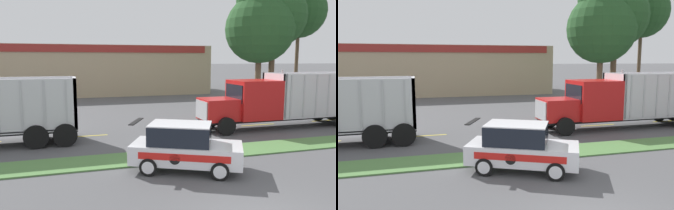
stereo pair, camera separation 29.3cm
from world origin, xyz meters
TOP-DOWN VIEW (x-y plane):
  - grass_verge at (0.00, 6.56)m, footprint 120.00×1.96m
  - centre_line_3 at (-3.91, 11.54)m, footprint 2.40×0.14m
  - centre_line_4 at (1.49, 11.54)m, footprint 2.40×0.14m
  - centre_line_5 at (6.89, 11.54)m, footprint 2.40×0.14m
  - centre_line_6 at (12.29, 11.54)m, footprint 2.40×0.14m
  - dump_truck_lead at (7.16, 10.59)m, footprint 10.94×2.56m
  - rally_car at (-0.57, 4.74)m, footprint 4.49×3.50m
  - store_building_backdrop at (-5.52, 36.15)m, footprint 34.86×12.10m
  - tree_behind_left at (13.84, 20.54)m, footprint 6.01×6.01m
  - tree_behind_centre at (19.70, 24.46)m, footprint 5.73×5.73m
  - tree_behind_right at (12.10, 20.03)m, footprint 6.24×6.24m

SIDE VIEW (x-z plane):
  - centre_line_3 at x=-3.91m, z-range 0.00..0.01m
  - centre_line_4 at x=1.49m, z-range 0.00..0.01m
  - centre_line_5 at x=6.89m, z-range 0.00..0.01m
  - centre_line_6 at x=12.29m, z-range 0.00..0.01m
  - grass_verge at x=0.00m, z-range 0.00..0.06m
  - rally_car at x=-0.57m, z-range -0.01..1.82m
  - dump_truck_lead at x=7.16m, z-range -0.22..3.36m
  - store_building_backdrop at x=-5.52m, z-range 0.00..5.82m
  - tree_behind_right at x=12.10m, z-range 1.75..13.38m
  - tree_behind_left at x=13.84m, z-range 2.42..15.11m
  - tree_behind_centre at x=19.70m, z-range 3.10..16.78m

